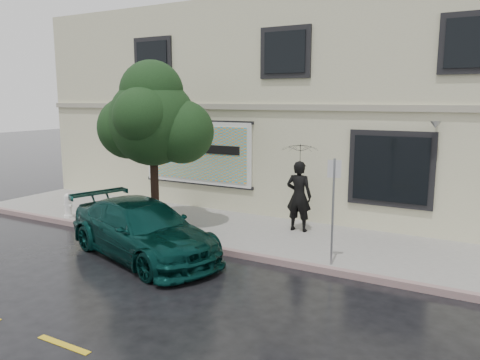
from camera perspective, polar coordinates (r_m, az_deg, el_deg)
The scene contains 12 objects.
ground at distance 10.67m, azimuth -5.94°, elevation -11.31°, with size 90.00×90.00×0.00m, color black.
sidewalk at distance 13.29m, azimuth 2.19°, elevation -6.63°, with size 20.00×3.50×0.15m, color #9E9B96.
curb at distance 11.83m, azimuth -1.72°, elevation -8.73°, with size 20.00×0.18×0.16m, color gray.
road_marking at distance 8.33m, azimuth -20.69°, elevation -18.26°, with size 19.00×0.12×0.01m, color gold.
building at distance 18.05m, azimuth 10.70°, elevation 8.59°, with size 20.00×8.12×7.00m.
billboard at distance 15.92m, azimuth -5.31°, elevation 3.35°, with size 4.30×0.16×2.20m.
car at distance 11.75m, azimuth -11.79°, elevation -5.92°, with size 2.09×4.74×1.38m, color #08312D.
pedestrian at distance 13.24m, azimuth 7.19°, elevation -1.96°, with size 0.73×0.48×2.00m, color black.
umbrella at distance 13.03m, azimuth 7.32°, elevation 4.08°, with size 1.08×1.08×0.80m, color black.
street_tree at distance 13.43m, azimuth -10.60°, elevation 6.93°, with size 2.46×2.46×4.30m.
fire_hydrant at distance 15.74m, azimuth -20.21°, elevation -2.95°, with size 0.31×0.29×0.76m.
sign_pole at distance 10.53m, azimuth 11.30°, elevation -2.55°, with size 0.29×0.12×2.42m.
Camera 1 is at (5.78, -8.10, 3.84)m, focal length 35.00 mm.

